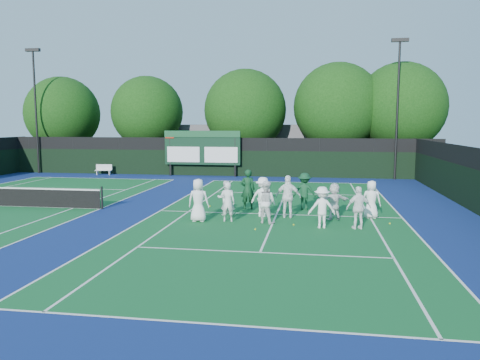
# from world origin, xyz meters

# --- Properties ---
(ground) EXTENTS (120.00, 120.00, 0.00)m
(ground) POSITION_xyz_m (0.00, 0.00, 0.00)
(ground) COLOR #1A380F
(ground) RESTS_ON ground
(court_apron) EXTENTS (34.00, 32.00, 0.01)m
(court_apron) POSITION_xyz_m (-6.00, 1.00, 0.00)
(court_apron) COLOR navy
(court_apron) RESTS_ON ground
(near_court) EXTENTS (11.05, 23.85, 0.01)m
(near_court) POSITION_xyz_m (0.00, 1.00, 0.01)
(near_court) COLOR #115526
(near_court) RESTS_ON ground
(back_fence) EXTENTS (34.00, 0.08, 3.00)m
(back_fence) POSITION_xyz_m (-6.00, 16.00, 1.36)
(back_fence) COLOR black
(back_fence) RESTS_ON ground
(scoreboard) EXTENTS (6.00, 0.21, 3.55)m
(scoreboard) POSITION_xyz_m (-7.01, 15.59, 2.19)
(scoreboard) COLOR black
(scoreboard) RESTS_ON ground
(clubhouse) EXTENTS (18.00, 6.00, 4.00)m
(clubhouse) POSITION_xyz_m (-2.00, 24.00, 2.00)
(clubhouse) COLOR #5B5B60
(clubhouse) RESTS_ON ground
(light_pole_left) EXTENTS (1.20, 0.30, 10.12)m
(light_pole_left) POSITION_xyz_m (-21.00, 15.70, 6.30)
(light_pole_left) COLOR black
(light_pole_left) RESTS_ON ground
(light_pole_right) EXTENTS (1.20, 0.30, 10.12)m
(light_pole_right) POSITION_xyz_m (7.50, 15.70, 6.30)
(light_pole_right) COLOR black
(light_pole_right) RESTS_ON ground
(bench) EXTENTS (1.34, 0.45, 0.84)m
(bench) POSITION_xyz_m (-15.09, 15.36, 0.45)
(bench) COLOR silver
(bench) RESTS_ON ground
(tree_a) EXTENTS (6.57, 6.57, 8.27)m
(tree_a) POSITION_xyz_m (-20.67, 19.58, 4.81)
(tree_a) COLOR black
(tree_a) RESTS_ON ground
(tree_b) EXTENTS (6.21, 6.21, 8.20)m
(tree_b) POSITION_xyz_m (-12.71, 19.58, 4.93)
(tree_b) COLOR black
(tree_b) RESTS_ON ground
(tree_c) EXTENTS (6.89, 6.89, 8.64)m
(tree_c) POSITION_xyz_m (-4.05, 19.58, 5.02)
(tree_c) COLOR black
(tree_c) RESTS_ON ground
(tree_d) EXTENTS (7.16, 7.16, 9.04)m
(tree_d) POSITION_xyz_m (3.57, 19.58, 5.28)
(tree_d) COLOR black
(tree_d) RESTS_ON ground
(tree_e) EXTENTS (7.09, 7.09, 8.98)m
(tree_e) POSITION_xyz_m (8.55, 19.58, 5.25)
(tree_e) COLOR black
(tree_e) RESTS_ON ground
(tennis_ball_0) EXTENTS (0.07, 0.07, 0.07)m
(tennis_ball_0) POSITION_xyz_m (-0.56, -2.26, 0.03)
(tennis_ball_0) COLOR #C4C917
(tennis_ball_0) RESTS_ON ground
(tennis_ball_1) EXTENTS (0.07, 0.07, 0.07)m
(tennis_ball_1) POSITION_xyz_m (2.77, 2.32, 0.03)
(tennis_ball_1) COLOR #C4C917
(tennis_ball_1) RESTS_ON ground
(tennis_ball_2) EXTENTS (0.07, 0.07, 0.07)m
(tennis_ball_2) POSITION_xyz_m (4.75, -0.35, 0.03)
(tennis_ball_2) COLOR #C4C917
(tennis_ball_2) RESTS_ON ground
(tennis_ball_3) EXTENTS (0.07, 0.07, 0.07)m
(tennis_ball_3) POSITION_xyz_m (-3.43, 2.47, 0.03)
(tennis_ball_3) COLOR #C4C917
(tennis_ball_3) RESTS_ON ground
(tennis_ball_4) EXTENTS (0.07, 0.07, 0.07)m
(tennis_ball_4) POSITION_xyz_m (0.20, 4.77, 0.03)
(tennis_ball_4) COLOR #C4C917
(tennis_ball_4) RESTS_ON ground
(tennis_ball_5) EXTENTS (0.07, 0.07, 0.07)m
(tennis_ball_5) POSITION_xyz_m (0.87, -1.21, 0.03)
(tennis_ball_5) COLOR #C4C917
(tennis_ball_5) RESTS_ON ground
(player_front_0) EXTENTS (0.89, 0.58, 1.82)m
(player_front_0) POSITION_xyz_m (-3.12, -1.04, 0.91)
(player_front_0) COLOR white
(player_front_0) RESTS_ON ground
(player_front_1) EXTENTS (0.62, 0.41, 1.68)m
(player_front_1) POSITION_xyz_m (-1.90, -0.86, 0.84)
(player_front_1) COLOR silver
(player_front_1) RESTS_ON ground
(player_front_2) EXTENTS (1.05, 0.95, 1.76)m
(player_front_2) POSITION_xyz_m (-0.30, -0.88, 0.88)
(player_front_2) COLOR white
(player_front_2) RESTS_ON ground
(player_front_3) EXTENTS (1.15, 0.77, 1.65)m
(player_front_3) POSITION_xyz_m (1.98, -1.47, 0.83)
(player_front_3) COLOR white
(player_front_3) RESTS_ON ground
(player_front_4) EXTENTS (1.06, 0.66, 1.69)m
(player_front_4) POSITION_xyz_m (3.39, -1.45, 0.84)
(player_front_4) COLOR white
(player_front_4) RESTS_ON ground
(player_back_0) EXTENTS (0.88, 0.76, 1.56)m
(player_back_0) POSITION_xyz_m (-2.26, 0.54, 0.78)
(player_back_0) COLOR white
(player_back_0) RESTS_ON ground
(player_back_1) EXTENTS (1.28, 0.97, 1.76)m
(player_back_1) POSITION_xyz_m (-0.56, 0.42, 0.88)
(player_back_1) COLOR white
(player_back_1) RESTS_ON ground
(player_back_2) EXTENTS (1.10, 0.48, 1.87)m
(player_back_2) POSITION_xyz_m (0.55, 0.34, 0.94)
(player_back_2) COLOR white
(player_back_2) RESTS_ON ground
(player_back_3) EXTENTS (1.54, 0.99, 1.59)m
(player_back_3) POSITION_xyz_m (2.52, 0.26, 0.79)
(player_back_3) COLOR white
(player_back_3) RESTS_ON ground
(player_back_4) EXTENTS (0.88, 0.64, 1.66)m
(player_back_4) POSITION_xyz_m (4.12, 0.79, 0.83)
(player_back_4) COLOR white
(player_back_4) RESTS_ON ground
(coach_left) EXTENTS (0.78, 0.59, 1.93)m
(coach_left) POSITION_xyz_m (-1.48, 2.12, 0.96)
(coach_left) COLOR #0F371C
(coach_left) RESTS_ON ground
(coach_right) EXTENTS (1.20, 0.75, 1.77)m
(coach_right) POSITION_xyz_m (1.21, 2.36, 0.89)
(coach_right) COLOR #103D21
(coach_right) RESTS_ON ground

